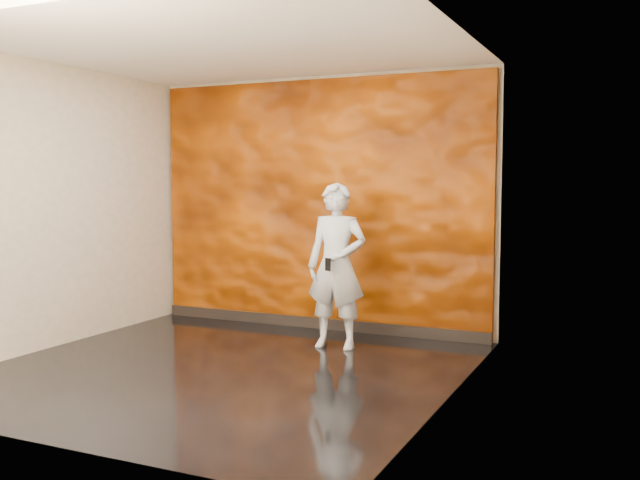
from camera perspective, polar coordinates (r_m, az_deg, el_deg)
The scene contains 5 objects.
room at distance 6.19m, azimuth -7.82°, elevation 2.42°, with size 4.02×4.02×2.81m.
feature_wall at distance 7.91m, azimuth -0.18°, elevation 2.82°, with size 3.90×0.06×2.75m, color #BE4D00.
baseboard at distance 8.03m, azimuth -0.30°, elevation -6.64°, with size 3.90×0.04×0.12m, color black.
man at distance 7.01m, azimuth 1.34°, elevation -2.07°, with size 0.59×0.39×1.63m, color #A9AEBA.
phone at distance 6.80m, azimuth 0.63°, elevation -1.97°, with size 0.07×0.01×0.12m, color black.
Camera 1 is at (3.32, -5.22, 1.64)m, focal length 40.00 mm.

